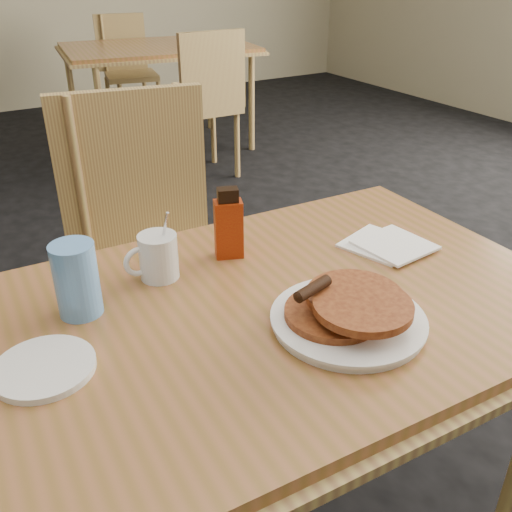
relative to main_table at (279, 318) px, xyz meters
The scene contains 11 objects.
main_table is the anchor object (origin of this frame).
neighbor_table 3.36m from the main_table, 71.68° to the left, with size 1.43×1.06×0.75m.
chair_main_far 0.74m from the main_table, 89.37° to the left, with size 0.53×0.53×0.99m.
chair_neighbor_far 4.10m from the main_table, 74.79° to the left, with size 0.48×0.48×0.89m.
chair_neighbor_near 2.69m from the main_table, 66.66° to the left, with size 0.43×0.43×0.93m.
pancake_plate 0.16m from the main_table, 65.75° to the right, with size 0.28×0.28×0.08m.
coffee_mug 0.28m from the main_table, 129.82° to the left, with size 0.11×0.08×0.15m.
syrup_bottle 0.24m from the main_table, 89.33° to the left, with size 0.07×0.06×0.16m.
napkin_stack 0.34m from the main_table, 10.15° to the left, with size 0.19×0.20×0.01m.
blue_tumbler 0.39m from the main_table, 155.81° to the left, with size 0.08×0.08×0.14m, color #5F9AE0.
side_saucer 0.44m from the main_table, behind, with size 0.16×0.16×0.01m, color white.
Camera 1 is at (-0.47, -0.79, 1.35)m, focal length 40.00 mm.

